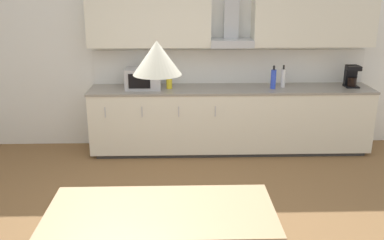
# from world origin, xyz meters

# --- Properties ---
(ground_plane) EXTENTS (8.61, 7.55, 0.02)m
(ground_plane) POSITION_xyz_m (0.00, 0.00, -0.01)
(ground_plane) COLOR brown
(wall_back) EXTENTS (6.89, 0.10, 2.86)m
(wall_back) POSITION_xyz_m (0.00, 2.57, 1.43)
(wall_back) COLOR white
(wall_back) RESTS_ON ground_plane
(kitchen_counter) EXTENTS (3.89, 0.66, 0.92)m
(kitchen_counter) POSITION_xyz_m (0.83, 2.20, 0.46)
(kitchen_counter) COLOR #333333
(kitchen_counter) RESTS_ON ground_plane
(backsplash_tile) EXTENTS (3.87, 0.02, 0.48)m
(backsplash_tile) POSITION_xyz_m (0.83, 2.50, 1.16)
(backsplash_tile) COLOR silver
(backsplash_tile) RESTS_ON kitchen_counter
(upper_wall_cabinets) EXTENTS (3.87, 0.40, 0.70)m
(upper_wall_cabinets) POSITION_xyz_m (0.83, 2.35, 1.81)
(upper_wall_cabinets) COLOR silver
(microwave) EXTENTS (0.48, 0.35, 0.28)m
(microwave) POSITION_xyz_m (-0.37, 2.20, 1.06)
(microwave) COLOR #ADADB2
(microwave) RESTS_ON kitchen_counter
(coffee_maker) EXTENTS (0.18, 0.19, 0.30)m
(coffee_maker) POSITION_xyz_m (2.51, 2.23, 1.07)
(coffee_maker) COLOR black
(coffee_maker) RESTS_ON kitchen_counter
(bottle_yellow) EXTENTS (0.08, 0.08, 0.22)m
(bottle_yellow) POSITION_xyz_m (-0.02, 2.19, 1.01)
(bottle_yellow) COLOR yellow
(bottle_yellow) RESTS_ON kitchen_counter
(bottle_blue) EXTENTS (0.07, 0.07, 0.31)m
(bottle_blue) POSITION_xyz_m (1.40, 2.15, 1.05)
(bottle_blue) COLOR blue
(bottle_blue) RESTS_ON kitchen_counter
(bottle_white) EXTENTS (0.06, 0.06, 0.31)m
(bottle_white) POSITION_xyz_m (1.55, 2.23, 1.05)
(bottle_white) COLOR white
(bottle_white) RESTS_ON kitchen_counter
(dining_table) EXTENTS (1.66, 0.77, 0.74)m
(dining_table) POSITION_xyz_m (-0.02, -0.78, 0.69)
(dining_table) COLOR tan
(dining_table) RESTS_ON ground_plane
(pendant_lamp) EXTENTS (0.32, 0.32, 0.22)m
(pendant_lamp) POSITION_xyz_m (-0.02, -0.78, 1.85)
(pendant_lamp) COLOR silver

